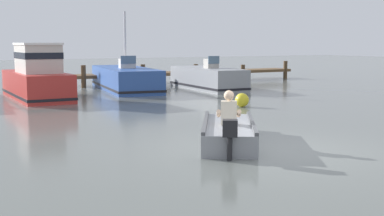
{
  "coord_description": "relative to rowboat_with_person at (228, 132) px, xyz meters",
  "views": [
    {
      "loc": [
        -6.64,
        -8.06,
        2.21
      ],
      "look_at": [
        -0.22,
        3.12,
        0.55
      ],
      "focal_mm": 47.64,
      "sensor_mm": 36.0,
      "label": 1
    }
  ],
  "objects": [
    {
      "name": "moored_boat_red",
      "position": [
        -1.56,
        11.21,
        0.57
      ],
      "size": [
        1.88,
        5.31,
        2.2
      ],
      "color": "#B72D28",
      "rests_on": "ground"
    },
    {
      "name": "moored_boat_blue",
      "position": [
        2.95,
        13.11,
        0.25
      ],
      "size": [
        3.11,
        6.79,
        3.64
      ],
      "color": "#2D519E",
      "rests_on": "ground"
    },
    {
      "name": "wooden_dock",
      "position": [
        8.0,
        15.79,
        0.26
      ],
      "size": [
        13.62,
        1.57,
        1.11
      ],
      "color": "brown",
      "rests_on": "ground"
    },
    {
      "name": "mooring_buoy",
      "position": [
        3.95,
        5.03,
        -0.01
      ],
      "size": [
        0.48,
        0.48,
        0.48
      ],
      "primitive_type": "sphere",
      "color": "yellow",
      "rests_on": "ground"
    },
    {
      "name": "rowboat_with_person",
      "position": [
        0.0,
        0.0,
        0.0
      ],
      "size": [
        2.62,
        3.38,
        1.19
      ],
      "color": "gray",
      "rests_on": "ground"
    },
    {
      "name": "ground_plane",
      "position": [
        0.4,
        -1.18,
        -0.25
      ],
      "size": [
        120.0,
        120.0,
        0.0
      ],
      "primitive_type": "plane",
      "color": "slate"
    },
    {
      "name": "moored_boat_grey",
      "position": [
        6.55,
        11.53,
        0.24
      ],
      "size": [
        2.08,
        5.33,
        1.59
      ],
      "color": "gray",
      "rests_on": "ground"
    }
  ]
}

